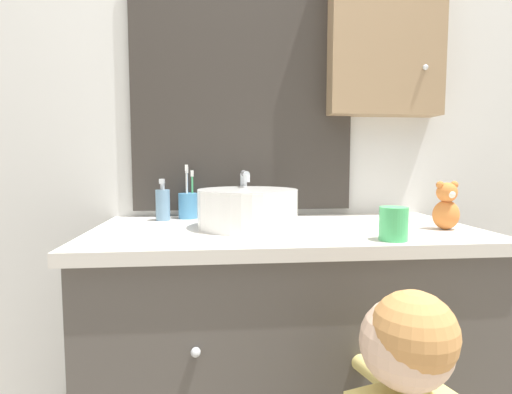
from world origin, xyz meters
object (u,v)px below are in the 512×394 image
Objects in this scene: soap_dispenser at (163,204)px; sink_basin at (248,207)px; teddy_bear at (446,207)px; toothbrush_holder at (188,204)px; drinking_cup at (394,224)px.

sink_basin is at bearing -31.37° from soap_dispenser.
sink_basin is 2.44× the size of teddy_bear.
toothbrush_holder reaches higher than teddy_bear.
teddy_bear is at bearing 32.12° from drinking_cup.
soap_dispenser reaches higher than drinking_cup.
teddy_bear is (0.87, -0.27, 0.01)m from soap_dispenser.
toothbrush_holder is 2.21× the size of drinking_cup.
soap_dispenser is at bearing 146.99° from drinking_cup.
toothbrush_holder is 1.33× the size of soap_dispenser.
drinking_cup is (-0.23, -0.15, -0.03)m from teddy_bear.
toothbrush_holder is at bearing 132.73° from sink_basin.
toothbrush_holder is (-0.20, 0.21, -0.01)m from sink_basin.
toothbrush_holder is 0.85m from teddy_bear.
toothbrush_holder reaches higher than soap_dispenser.
sink_basin is 0.44m from drinking_cup.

